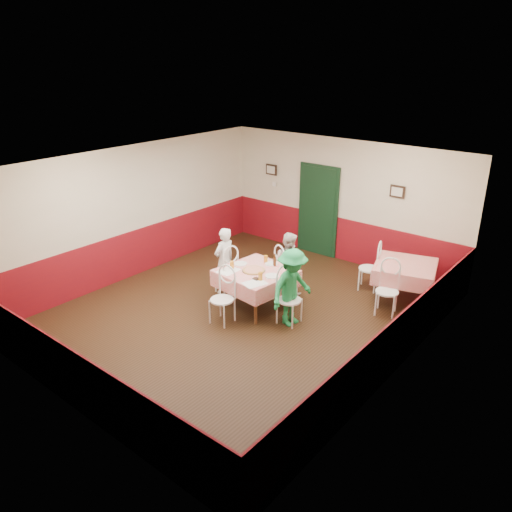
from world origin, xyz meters
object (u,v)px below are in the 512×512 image
Objects in this scene: glass_b at (260,276)px; wallet at (256,279)px; diner_left at (224,261)px; glass_a at (232,265)px; chair_right at (289,300)px; diner_far at (288,263)px; glass_c at (266,259)px; chair_near at (222,300)px; pizza at (254,270)px; beer_bottle at (275,260)px; main_table at (256,289)px; second_table at (404,282)px; chair_left at (226,272)px; chair_second_b at (387,292)px; chair_far at (286,272)px; diner_right at (292,288)px; chair_second_a at (369,269)px.

wallet is (-0.08, -0.02, -0.06)m from glass_b.
glass_a is at bearing 61.61° from diner_left.
chair_right is at bearing 19.92° from glass_b.
glass_a is 1.23m from diner_far.
glass_a is at bearing -116.64° from glass_c.
chair_near reaches higher than pizza.
glass_b is at bearing -74.06° from beer_bottle.
chair_right is 1.14m from glass_c.
main_table is 8.27× the size of glass_b.
main_table is at bearing -134.73° from second_table.
beer_bottle is at bearing -6.34° from glass_c.
chair_left is 0.90m from glass_c.
beer_bottle is (-1.90, -0.92, 0.42)m from chair_second_b.
wallet is 0.09× the size of diner_far.
glass_b is (0.42, 0.56, 0.38)m from chair_near.
pizza is 2.78× the size of glass_b.
chair_far is 0.63× the size of diner_right.
second_table is 7.94× the size of glass_a.
chair_second_a is 2.20× the size of pizza.
diner_right is at bearing 150.03° from chair_far.
chair_right is at bearing 98.18° from chair_left.
wallet is (0.66, -0.09, -0.06)m from glass_a.
chair_second_b is (1.20, 1.41, 0.00)m from chair_right.
beer_bottle is (0.55, 0.60, 0.04)m from glass_a.
pizza is 0.89m from diner_left.
chair_second_a is at bearing -134.72° from diner_far.
chair_second_b is at bearing 116.71° from diner_left.
chair_second_b is 2.16m from beer_bottle.
chair_left and chair_far have the same top height.
second_table is at bearing 42.81° from glass_a.
chair_far is at bearing 104.26° from wallet.
chair_second_b is at bearing 127.40° from chair_left.
chair_left is 8.18× the size of wallet.
chair_right and chair_far have the same top height.
glass_a is at bearing -152.86° from main_table.
diner_far reaches higher than wallet.
main_table is at bearing 136.12° from wallet.
chair_right is at bearing 127.92° from diner_far.
chair_second_a is at bearing 58.65° from chair_near.
glass_a is 0.82m from beer_bottle.
chair_second_a and chair_second_b have the same top height.
chair_second_a is at bearing 72.65° from wallet.
diner_left is (-0.80, 0.94, 0.23)m from chair_near.
beer_bottle is at bearing 115.28° from chair_far.
glass_a is at bearing 90.28° from chair_right.
chair_right is (1.69, -0.19, 0.00)m from chair_left.
chair_far reaches higher than second_table.
chair_second_b is 2.49m from pizza.
chair_near is 1.32m from glass_c.
diner_right is (1.74, -0.19, 0.27)m from chair_left.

